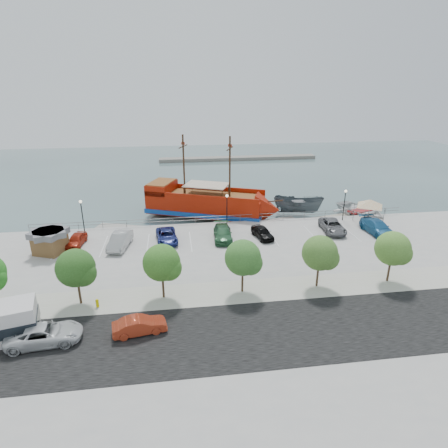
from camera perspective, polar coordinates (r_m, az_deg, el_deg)
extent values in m
plane|color=#415657|center=(43.65, 1.67, -4.55)|extent=(160.00, 160.00, 0.00)
cube|color=#9A9998|center=(26.44, 9.82, -23.40)|extent=(100.00, 58.00, 1.20)
cube|color=black|center=(29.68, 6.95, -15.97)|extent=(100.00, 8.00, 0.04)
cube|color=#A8A592|center=(34.51, 4.44, -10.08)|extent=(100.00, 4.00, 0.05)
cylinder|color=slate|center=(50.03, 0.23, 1.28)|extent=(50.00, 0.06, 0.06)
cylinder|color=slate|center=(50.16, 0.22, 0.85)|extent=(50.00, 0.06, 0.06)
cube|color=gray|center=(97.07, 2.18, 9.98)|extent=(40.00, 3.00, 0.80)
cube|color=#9A1704|center=(54.76, -2.86, 3.04)|extent=(17.40, 11.30, 2.71)
cube|color=#0F3E98|center=(55.04, -2.84, 2.16)|extent=(17.81, 11.71, 0.63)
cone|color=#9A1704|center=(52.79, 6.69, 2.23)|extent=(5.02, 5.91, 5.01)
cube|color=#9A1704|center=(56.55, -9.48, 5.56)|extent=(4.91, 6.02, 1.46)
cube|color=brown|center=(56.35, -9.53, 6.33)|extent=(4.56, 5.56, 0.13)
cube|color=brown|center=(54.19, -2.36, 4.42)|extent=(14.28, 9.50, 0.16)
cube|color=#9A1704|center=(56.56, -2.11, 5.45)|extent=(15.46, 6.69, 0.73)
cube|color=#9A1704|center=(51.98, -3.73, 4.03)|extent=(15.46, 6.69, 0.73)
cylinder|color=#382111|center=(52.32, 0.89, 8.61)|extent=(0.33, 0.33, 8.55)
cylinder|color=#382111|center=(54.34, -6.15, 8.95)|extent=(0.33, 0.33, 8.55)
cylinder|color=#382111|center=(51.83, 0.90, 11.43)|extent=(1.35, 2.94, 0.15)
cylinder|color=#382111|center=(53.86, -6.25, 11.67)|extent=(1.35, 2.94, 0.15)
cube|color=beige|center=(53.88, -2.70, 5.98)|extent=(7.12, 6.01, 0.13)
cylinder|color=#382111|center=(52.31, 7.53, 3.46)|extent=(2.46, 1.16, 0.62)
imported|color=#495358|center=(56.50, 11.21, 2.61)|extent=(7.76, 5.35, 2.81)
imported|color=silver|center=(58.30, 20.12, 1.68)|extent=(8.18, 9.50, 1.66)
cube|color=gray|center=(51.96, -14.92, -0.74)|extent=(7.92, 4.58, 0.44)
cube|color=gray|center=(53.39, 7.88, 0.34)|extent=(6.43, 3.29, 0.35)
cube|color=gray|center=(56.05, 15.85, 0.75)|extent=(7.31, 3.42, 0.40)
cube|color=brown|center=(45.44, -24.95, -2.75)|extent=(3.66, 3.66, 2.06)
cube|color=slate|center=(44.99, -25.19, -1.27)|extent=(4.14, 4.14, 0.66)
cylinder|color=slate|center=(53.80, 19.16, 1.72)|extent=(0.09, 0.09, 2.27)
cylinder|color=slate|center=(55.57, 21.26, 2.04)|extent=(0.09, 0.09, 2.27)
cylinder|color=slate|center=(51.96, 21.07, 0.80)|extent=(0.09, 0.09, 2.27)
cylinder|color=slate|center=(53.78, 23.17, 1.17)|extent=(0.09, 0.09, 2.27)
pyramid|color=silver|center=(53.17, 21.45, 3.49)|extent=(5.29, 5.29, 0.93)
imported|color=silver|center=(30.90, -25.67, -14.90)|extent=(5.40, 2.88, 1.45)
imported|color=#B6371D|center=(29.67, -12.75, -14.85)|extent=(4.18, 2.06, 1.32)
cylinder|color=#D9C400|center=(33.73, -18.73, -11.47)|extent=(0.25, 0.25, 0.62)
sphere|color=#D9C400|center=(33.56, -18.79, -10.99)|extent=(0.27, 0.27, 0.27)
cylinder|color=black|center=(49.34, -20.72, 0.88)|extent=(0.12, 0.12, 4.00)
sphere|color=#FFF2CC|center=(48.71, -21.04, 3.20)|extent=(0.36, 0.36, 0.36)
cylinder|color=black|center=(48.47, 0.44, 1.94)|extent=(0.12, 0.12, 4.00)
sphere|color=#FFF2CC|center=(47.83, 0.45, 4.32)|extent=(0.36, 0.36, 0.36)
cylinder|color=black|center=(53.08, 17.82, 2.61)|extent=(0.12, 0.12, 4.00)
sphere|color=#FFF2CC|center=(52.50, 18.07, 4.79)|extent=(0.36, 0.36, 0.36)
cylinder|color=#473321|center=(34.34, -21.17, -9.66)|extent=(0.20, 0.20, 2.20)
sphere|color=#264F1B|center=(33.29, -21.68, -6.23)|extent=(3.20, 3.20, 3.20)
sphere|color=#264F1B|center=(33.06, -20.69, -7.06)|extent=(2.20, 2.20, 2.20)
cylinder|color=#473321|center=(33.34, -9.26, -9.36)|extent=(0.20, 0.20, 2.20)
sphere|color=#316220|center=(32.25, -9.49, -5.82)|extent=(3.20, 3.20, 3.20)
sphere|color=#316220|center=(32.15, -8.39, -6.65)|extent=(2.20, 2.20, 2.20)
cylinder|color=#473321|center=(33.79, 2.82, -8.64)|extent=(0.20, 0.20, 2.20)
sphere|color=#326226|center=(32.71, 2.89, -5.14)|extent=(3.20, 3.20, 3.20)
sphere|color=#326226|center=(32.74, 4.01, -5.93)|extent=(2.20, 2.20, 2.20)
cylinder|color=#473321|center=(35.63, 14.06, -7.64)|extent=(0.20, 0.20, 2.20)
sphere|color=#3F6627|center=(34.62, 14.39, -4.29)|extent=(3.20, 3.20, 3.20)
sphere|color=#3F6627|center=(34.76, 15.43, -5.01)|extent=(2.20, 2.20, 2.20)
cylinder|color=#473321|center=(38.67, 23.81, -6.53)|extent=(0.20, 0.20, 2.20)
sphere|color=#47732B|center=(37.74, 24.31, -3.41)|extent=(3.20, 3.20, 3.20)
sphere|color=#47732B|center=(37.98, 25.23, -4.07)|extent=(2.20, 2.20, 2.20)
imported|color=#AA2611|center=(46.39, -21.57, -2.24)|extent=(2.06, 4.13, 1.35)
imported|color=#A8A8A8|center=(44.19, -15.56, -2.42)|extent=(2.62, 5.29, 1.67)
imported|color=navy|center=(44.63, -8.73, -1.82)|extent=(2.79, 5.22, 1.39)
imported|color=#2A5C37|center=(44.74, -0.19, -1.43)|extent=(2.47, 5.33, 1.51)
imported|color=black|center=(45.40, 5.88, -1.28)|extent=(2.44, 4.32, 1.39)
imported|color=slate|center=(48.95, 16.20, -0.31)|extent=(2.95, 5.49, 1.46)
imported|color=#226295|center=(50.09, 22.33, -0.48)|extent=(2.65, 5.85, 1.66)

